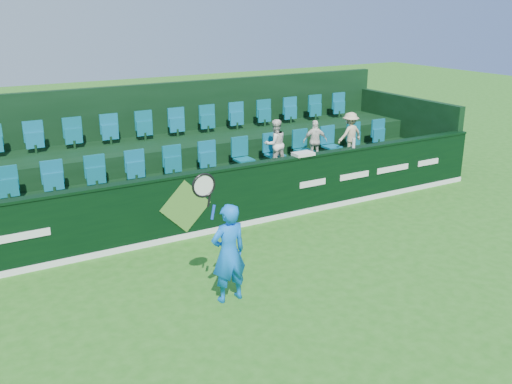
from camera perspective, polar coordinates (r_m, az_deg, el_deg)
ground at (r=8.63m, az=3.66°, el=-13.45°), size 60.00×60.00×0.00m
sponsor_hoarding at (r=11.55m, az=-7.26°, el=-1.40°), size 16.00×0.25×1.35m
stand_tier_front at (r=12.61m, az=-9.18°, el=-1.11°), size 16.00×2.00×0.80m
stand_tier_back at (r=14.25m, az=-12.00°, el=2.04°), size 16.00×1.80×1.30m
stand_rear at (r=14.52m, az=-12.70°, el=4.61°), size 16.00×4.10×2.60m
seat_row_front at (r=12.76m, az=-9.99°, el=2.37°), size 13.50×0.50×0.60m
seat_row_back at (r=14.30m, az=-12.63°, el=5.99°), size 13.50×0.50×0.60m
tennis_player at (r=8.99m, az=-2.79°, el=-6.02°), size 0.96×0.41×2.25m
spectator_left at (r=13.57m, az=1.93°, el=4.84°), size 0.58×0.46×1.17m
spectator_middle at (r=14.21m, az=5.93°, el=5.10°), size 0.66×0.45×1.04m
spectator_right at (r=14.86m, az=9.38°, el=5.71°), size 0.77×0.49×1.13m
towel at (r=12.68m, az=4.74°, el=3.82°), size 0.46×0.30×0.07m
drinks_bottle at (r=13.50m, az=9.74°, el=4.86°), size 0.07×0.07×0.23m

